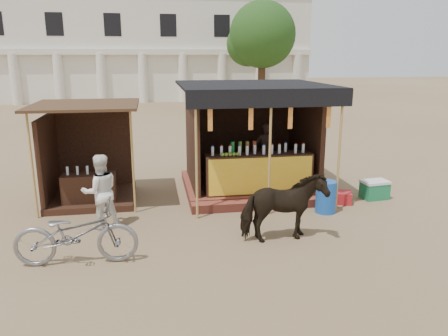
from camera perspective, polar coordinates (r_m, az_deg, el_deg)
ground at (r=8.30m, az=1.85°, el=-10.13°), size 120.00×120.00×0.00m
main_stall at (r=11.31m, az=3.62°, el=2.03°), size 3.60×3.61×2.78m
secondary_stall at (r=11.07m, az=-17.86°, el=0.17°), size 2.40×2.40×2.38m
cow at (r=8.33m, az=7.74°, el=-5.20°), size 1.64×0.87×1.34m
motorbike at (r=7.84m, az=-18.76°, el=-8.15°), size 2.08×0.79×1.08m
bystander at (r=9.24m, az=-15.84°, el=-2.98°), size 0.89×0.77×1.54m
blue_barrel at (r=10.13m, az=13.16°, el=-3.68°), size 0.50×0.50×0.73m
red_crate at (r=10.93m, az=15.35°, el=-3.72°), size 0.50×0.54×0.28m
cooler at (r=11.46m, az=19.08°, el=-2.67°), size 0.69×0.51×0.46m
background_building at (r=37.34m, az=-10.62°, el=15.07°), size 26.00×7.45×8.18m
tree at (r=30.45m, az=4.61°, el=16.67°), size 4.50×4.40×7.00m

